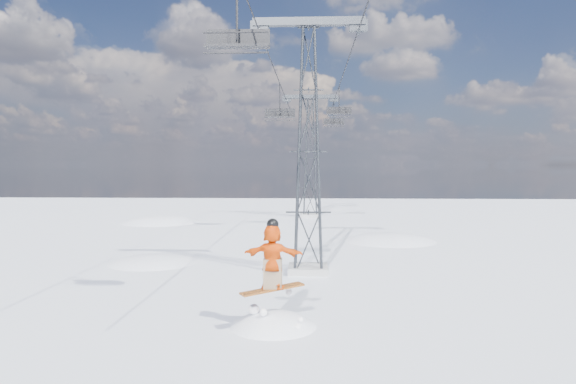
# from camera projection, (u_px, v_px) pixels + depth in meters

# --- Properties ---
(ground) EXTENTS (120.00, 120.00, 0.00)m
(ground) POSITION_uv_depth(u_px,v_px,m) (280.00, 328.00, 15.41)
(ground) COLOR white
(ground) RESTS_ON ground
(snow_terrain) EXTENTS (39.00, 37.00, 22.00)m
(snow_terrain) POSITION_uv_depth(u_px,v_px,m) (233.00, 364.00, 37.33)
(snow_terrain) COLOR white
(snow_terrain) RESTS_ON ground
(lift_tower_near) EXTENTS (5.20, 1.80, 11.43)m
(lift_tower_near) POSITION_uv_depth(u_px,v_px,m) (308.00, 152.00, 23.07)
(lift_tower_near) COLOR #999999
(lift_tower_near) RESTS_ON ground
(lift_tower_far) EXTENTS (5.20, 1.80, 11.43)m
(lift_tower_far) POSITION_uv_depth(u_px,v_px,m) (310.00, 159.00, 48.01)
(lift_tower_far) COLOR #999999
(lift_tower_far) RESTS_ON ground
(haul_cables) EXTENTS (4.46, 51.00, 0.06)m
(haul_cables) POSITION_uv_depth(u_px,v_px,m) (310.00, 76.00, 34.26)
(haul_cables) COLOR black
(haul_cables) RESTS_ON ground
(snowboarder_jump) EXTENTS (4.40, 4.40, 7.26)m
(snowboarder_jump) POSITION_uv_depth(u_px,v_px,m) (273.00, 378.00, 15.62)
(snowboarder_jump) COLOR white
(snowboarder_jump) RESTS_ON ground
(lift_chair_near) EXTENTS (2.04, 0.59, 2.52)m
(lift_chair_near) POSITION_uv_depth(u_px,v_px,m) (237.00, 40.00, 16.15)
(lift_chair_near) COLOR black
(lift_chair_near) RESTS_ON ground
(lift_chair_mid) EXTENTS (1.90, 0.55, 2.36)m
(lift_chair_mid) POSITION_uv_depth(u_px,v_px,m) (339.00, 111.00, 38.81)
(lift_chair_mid) COLOR black
(lift_chair_mid) RESTS_ON ground
(lift_chair_far) EXTENTS (2.22, 0.64, 2.76)m
(lift_chair_far) POSITION_uv_depth(u_px,v_px,m) (280.00, 114.00, 37.50)
(lift_chair_far) COLOR black
(lift_chair_far) RESTS_ON ground
(lift_chair_extra) EXTENTS (1.93, 0.55, 2.39)m
(lift_chair_extra) POSITION_uv_depth(u_px,v_px,m) (334.00, 122.00, 48.06)
(lift_chair_extra) COLOR black
(lift_chair_extra) RESTS_ON ground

